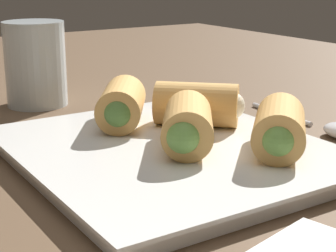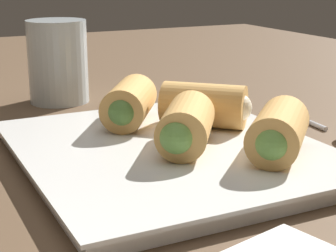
# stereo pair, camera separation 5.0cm
# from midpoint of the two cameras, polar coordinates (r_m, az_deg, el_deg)

# --- Properties ---
(table_surface) EXTENTS (1.80, 1.40, 0.02)m
(table_surface) POSITION_cam_midpoint_polar(r_m,az_deg,el_deg) (0.48, 0.83, -4.53)
(table_surface) COLOR brown
(table_surface) RESTS_ON ground
(serving_plate) EXTENTS (0.27, 0.24, 0.01)m
(serving_plate) POSITION_cam_midpoint_polar(r_m,az_deg,el_deg) (0.47, 3.04, -2.80)
(serving_plate) COLOR silver
(serving_plate) RESTS_ON table_surface
(roll_front_left) EXTENTS (0.08, 0.08, 0.04)m
(roll_front_left) POSITION_cam_midpoint_polar(r_m,az_deg,el_deg) (0.45, 14.28, -0.68)
(roll_front_left) COLOR #DBA356
(roll_front_left) RESTS_ON serving_plate
(roll_front_right) EXTENTS (0.08, 0.08, 0.04)m
(roll_front_right) POSITION_cam_midpoint_polar(r_m,az_deg,el_deg) (0.52, 6.85, 2.05)
(roll_front_right) COLOR #DBA356
(roll_front_right) RESTS_ON serving_plate
(roll_back_left) EXTENTS (0.09, 0.08, 0.04)m
(roll_back_left) POSITION_cam_midpoint_polar(r_m,az_deg,el_deg) (0.52, -1.29, 2.25)
(roll_back_left) COLOR #DBA356
(roll_back_left) RESTS_ON serving_plate
(roll_back_right) EXTENTS (0.09, 0.08, 0.04)m
(roll_back_right) POSITION_cam_midpoint_polar(r_m,az_deg,el_deg) (0.45, 5.01, -0.06)
(roll_back_right) COLOR #DBA356
(roll_back_right) RESTS_ON serving_plate
(drinking_glass) EXTENTS (0.07, 0.07, 0.10)m
(drinking_glass) POSITION_cam_midpoint_polar(r_m,az_deg,el_deg) (0.68, -9.06, 6.47)
(drinking_glass) COLOR silver
(drinking_glass) RESTS_ON table_surface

